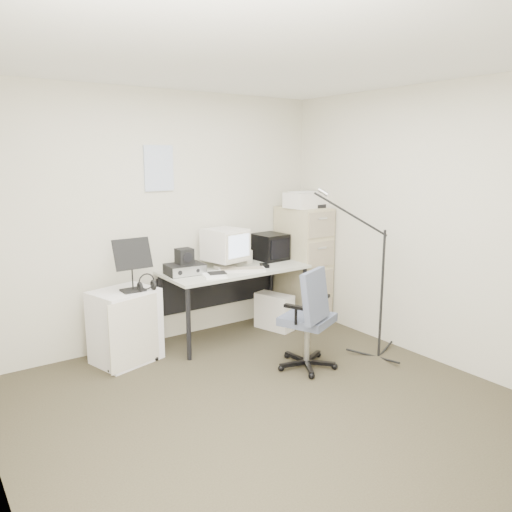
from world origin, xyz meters
TOP-DOWN VIEW (x-y plane):
  - floor at (0.00, 0.00)m, footprint 3.60×3.60m
  - ceiling at (0.00, 0.00)m, footprint 3.60×3.60m
  - wall_back at (0.00, 1.80)m, footprint 3.60×0.02m
  - wall_right at (1.80, 0.00)m, footprint 0.02×3.60m
  - wall_calendar at (-0.02, 1.79)m, footprint 0.30×0.02m
  - filing_cabinet at (1.58, 1.48)m, footprint 0.40×0.60m
  - printer at (1.58, 1.44)m, footprint 0.46×0.33m
  - desk at (0.63, 1.45)m, footprint 1.50×0.70m
  - crt_monitor at (0.58, 1.54)m, footprint 0.43×0.45m
  - crt_tv at (1.19, 1.59)m, footprint 0.34×0.36m
  - desk_speaker at (0.89, 1.59)m, footprint 0.08×0.08m
  - keyboard at (0.62, 1.29)m, footprint 0.49×0.35m
  - mouse at (0.91, 1.31)m, footprint 0.10×0.13m
  - radio_receiver at (0.09, 1.51)m, footprint 0.38×0.28m
  - radio_speaker at (0.09, 1.52)m, footprint 0.15×0.14m
  - papers at (0.28, 1.28)m, footprint 0.28×0.33m
  - pc_tower at (1.09, 1.37)m, footprint 0.30×0.46m
  - office_chair at (0.72, 0.40)m, footprint 0.71×0.71m
  - side_cart at (-0.55, 1.47)m, footprint 0.64×0.56m
  - music_stand at (-0.49, 1.39)m, footprint 0.37×0.24m
  - headphones at (-0.38, 1.33)m, footprint 0.19×0.19m
  - mic_stand at (1.45, 0.19)m, footprint 0.03×0.03m

SIDE VIEW (x-z plane):
  - floor at x=0.00m, z-range -0.01..0.00m
  - pc_tower at x=1.09m, z-range 0.00..0.39m
  - side_cart at x=-0.55m, z-range 0.00..0.68m
  - desk at x=0.63m, z-range 0.00..0.73m
  - office_chair at x=0.72m, z-range 0.00..0.94m
  - filing_cabinet at x=1.58m, z-range 0.00..1.30m
  - headphones at x=-0.38m, z-range 0.71..0.74m
  - papers at x=0.28m, z-range 0.73..0.75m
  - keyboard at x=0.62m, z-range 0.73..0.76m
  - mouse at x=0.91m, z-range 0.73..0.77m
  - radio_receiver at x=0.09m, z-range 0.73..0.83m
  - mic_stand at x=1.45m, z-range 0.00..1.59m
  - desk_speaker at x=0.89m, z-range 0.73..0.87m
  - crt_tv at x=1.19m, z-range 0.73..1.02m
  - radio_speaker at x=0.09m, z-range 0.83..0.98m
  - music_stand at x=-0.49m, z-range 0.68..1.17m
  - crt_monitor at x=0.58m, z-range 0.73..1.13m
  - wall_back at x=0.00m, z-range 0.00..2.50m
  - wall_right at x=1.80m, z-range 0.00..2.50m
  - printer at x=1.58m, z-range 1.30..1.47m
  - wall_calendar at x=-0.02m, z-range 1.53..1.97m
  - ceiling at x=0.00m, z-range 2.50..2.50m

